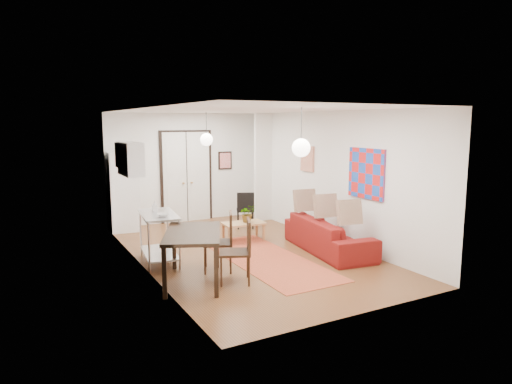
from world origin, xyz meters
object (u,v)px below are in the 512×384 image
sofa (329,235)px  dining_chair_far (232,245)px  dining_chair_near (215,236)px  coffee_table (244,225)px  dining_table (193,237)px  black_side_chair (244,206)px  fridge (124,192)px  kitchen_counter (159,231)px

sofa → dining_chair_far: (-2.53, -0.65, 0.27)m
dining_chair_near → dining_chair_far: same height
coffee_table → dining_table: dining_table is taller
black_side_chair → fridge: bearing=2.6°
fridge → dining_chair_far: fridge is taller
kitchen_counter → black_side_chair: size_ratio=1.40×
sofa → dining_chair_far: 2.62m
dining_chair_near → dining_chair_far: bearing=24.0°
sofa → fridge: bearing=48.2°
sofa → dining_table: bearing=105.4°
kitchen_counter → dining_table: kitchen_counter is taller
dining_chair_near → dining_chair_far: (0.00, -0.70, 0.00)m
dining_chair_far → black_side_chair: (1.97, 3.46, -0.07)m
coffee_table → dining_chair_near: (-1.37, -1.57, 0.26)m
coffee_table → dining_chair_near: size_ratio=0.91×
kitchen_counter → dining_table: (0.19, -1.33, 0.15)m
kitchen_counter → black_side_chair: bearing=41.7°
dining_chair_far → fridge: bearing=-146.3°
fridge → dining_chair_far: size_ratio=1.82×
sofa → dining_chair_far: dining_chair_far is taller
sofa → black_side_chair: size_ratio=2.56×
fridge → dining_chair_near: bearing=-72.9°
sofa → coffee_table: size_ratio=2.47×
coffee_table → fridge: bearing=133.3°
dining_chair_near → dining_chair_far: size_ratio=1.00×
sofa → black_side_chair: black_side_chair is taller
dining_chair_far → black_side_chair: dining_chair_far is taller
fridge → black_side_chair: 2.99m
dining_table → black_side_chair: 4.13m
kitchen_counter → dining_table: size_ratio=0.73×
kitchen_counter → coffee_table: bearing=25.4°
kitchen_counter → fridge: bearing=97.0°
fridge → black_side_chair: (2.75, -1.09, -0.42)m
coffee_table → dining_chair_far: size_ratio=0.91×
kitchen_counter → dining_chair_far: size_ratio=1.23×
dining_chair_far → black_side_chair: 3.99m
fridge → coffee_table: bearing=-41.0°
sofa → kitchen_counter: bearing=82.5°
coffee_table → dining_table: 2.86m
dining_chair_near → black_side_chair: size_ratio=1.14×
fridge → dining_table: bearing=-82.0°
coffee_table → black_side_chair: size_ratio=1.04×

